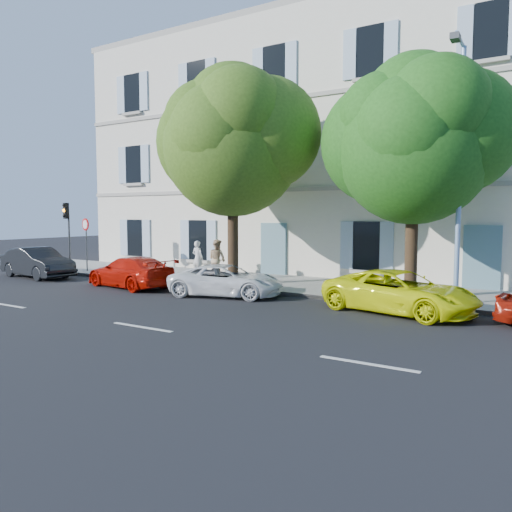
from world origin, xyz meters
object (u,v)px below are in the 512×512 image
Objects in this scene: street_lamp at (459,159)px; car_yellow_supercar at (400,292)px; car_red_coupe at (131,272)px; car_dark_sedan at (37,263)px; tree_left at (233,148)px; pedestrian_a at (198,258)px; car_white_coupe at (226,280)px; pedestrian_b at (217,259)px; tree_right at (414,148)px; traffic_light at (67,222)px; road_sign at (86,233)px.

car_yellow_supercar is at bearing -130.83° from street_lamp.
street_lamp is at bearing 109.21° from car_red_coupe.
car_dark_sedan is at bearing -173.66° from street_lamp.
pedestrian_a is (-3.01, 1.59, -4.51)m from tree_left.
car_red_coupe is 4.46m from car_white_coupe.
pedestrian_b is (-2.34, 2.64, 0.44)m from car_white_coupe.
tree_left is at bearing 129.12° from car_red_coupe.
car_red_coupe is at bearing -170.76° from street_lamp.
pedestrian_b reaches higher than car_dark_sedan.
tree_right reaches higher than car_dark_sedan.
car_red_coupe is at bearing 65.57° from pedestrian_b.
car_red_coupe is 2.51× the size of pedestrian_b.
traffic_light is at bearing -177.88° from tree_right.
car_dark_sedan is 2.62m from road_sign.
car_white_coupe is 1.22× the size of traffic_light.
road_sign is (-15.46, -0.27, -3.02)m from tree_right.
street_lamp is 4.96× the size of pedestrian_a.
car_red_coupe reaches higher than car_white_coupe.
car_dark_sedan is 16.96m from tree_right.
tree_left is at bearing -176.73° from tree_right.
traffic_light is 8.40m from pedestrian_b.
tree_right is (5.88, 2.10, 4.45)m from car_white_coupe.
tree_left is 4.86× the size of pedestrian_b.
tree_left is at bearing 12.74° from car_white_coupe.
tree_right is at bearing 173.57° from pedestrian_a.
car_dark_sedan is 0.54× the size of street_lamp.
pedestrian_a is 0.92× the size of pedestrian_b.
car_red_coupe is at bearing -83.62° from car_dark_sedan.
traffic_light is (-10.52, 1.50, 1.98)m from car_white_coupe.
car_dark_sedan is 0.51× the size of tree_left.
street_lamp is 4.58× the size of pedestrian_b.
car_white_coupe is (10.35, 0.31, -0.13)m from car_dark_sedan.
traffic_light is at bearing -179.50° from street_lamp.
road_sign is (-5.14, 2.10, 1.37)m from car_red_coupe.
pedestrian_a is at bearing 14.56° from road_sign.
street_lamp is at bearing -28.02° from car_yellow_supercar.
traffic_light is 1.14m from road_sign.
car_white_coupe is 8.51m from street_lamp.
tree_right is 4.84× the size of pedestrian_a.
car_red_coupe is at bearing -167.08° from tree_right.
traffic_light is at bearing 67.14° from car_white_coupe.
car_red_coupe is 12.57m from street_lamp.
tree_left is 8.28m from street_lamp.
tree_right is 0.98× the size of street_lamp.
car_dark_sedan reaches higher than car_white_coupe.
road_sign is 1.63× the size of pedestrian_a.
road_sign reaches higher than car_red_coupe.
tree_right is at bearing -172.16° from pedestrian_b.
traffic_light is (-16.59, 1.31, 1.91)m from car_yellow_supercar.
car_dark_sedan is at bearing -109.65° from road_sign.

